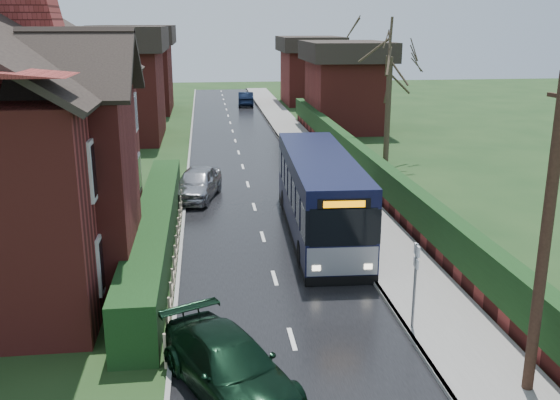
{
  "coord_description": "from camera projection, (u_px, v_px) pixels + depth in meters",
  "views": [
    {
      "loc": [
        -2.05,
        -16.29,
        7.87
      ],
      "look_at": [
        0.51,
        4.79,
        1.8
      ],
      "focal_mm": 40.0,
      "sensor_mm": 36.0,
      "label": 1
    }
  ],
  "objects": [
    {
      "name": "bus_stop_sign",
      "position": [
        415.0,
        275.0,
        16.0
      ],
      "size": [
        0.07,
        0.37,
        2.47
      ],
      "rotation": [
        0.0,
        0.0,
        -0.05
      ],
      "color": "slate",
      "rests_on": "ground"
    },
    {
      "name": "kerb_right",
      "position": [
        322.0,
        203.0,
        27.83
      ],
      "size": [
        0.12,
        100.0,
        0.14
      ],
      "primitive_type": "cube",
      "color": "gray",
      "rests_on": "ground"
    },
    {
      "name": "car_distant",
      "position": [
        246.0,
        99.0,
        60.7
      ],
      "size": [
        1.61,
        4.14,
        1.34
      ],
      "primitive_type": "imported",
      "rotation": [
        0.0,
        0.0,
        3.09
      ],
      "color": "black",
      "rests_on": "ground"
    },
    {
      "name": "front_hedge",
      "position": [
        156.0,
        230.0,
        22.05
      ],
      "size": [
        1.2,
        16.0,
        1.6
      ],
      "primitive_type": "cube",
      "color": "black",
      "rests_on": "ground"
    },
    {
      "name": "telegraph_pole",
      "position": [
        545.0,
        242.0,
        12.76
      ],
      "size": [
        0.24,
        0.9,
        6.99
      ],
      "rotation": [
        0.0,
        0.0,
        0.1
      ],
      "color": "black",
      "rests_on": "ground"
    },
    {
      "name": "pavement",
      "position": [
        349.0,
        203.0,
        27.97
      ],
      "size": [
        2.5,
        100.0,
        0.14
      ],
      "primitive_type": "cube",
      "color": "slate",
      "rests_on": "ground"
    },
    {
      "name": "car_green",
      "position": [
        229.0,
        366.0,
        13.61
      ],
      "size": [
        3.51,
        4.78,
        1.29
      ],
      "primitive_type": "imported",
      "rotation": [
        0.0,
        0.0,
        0.44
      ],
      "color": "black",
      "rests_on": "ground"
    },
    {
      "name": "bus",
      "position": [
        320.0,
        196.0,
        23.65
      ],
      "size": [
        2.72,
        10.21,
        3.08
      ],
      "rotation": [
        0.0,
        0.0,
        -0.04
      ],
      "color": "black",
      "rests_on": "ground"
    },
    {
      "name": "right_wall_hedge",
      "position": [
        383.0,
        181.0,
        27.88
      ],
      "size": [
        0.6,
        50.0,
        1.8
      ],
      "color": "maroon",
      "rests_on": "ground"
    },
    {
      "name": "ground",
      "position": [
        282.0,
        306.0,
        17.95
      ],
      "size": [
        140.0,
        140.0,
        0.0
      ],
      "primitive_type": "plane",
      "color": "#28421C",
      "rests_on": "ground"
    },
    {
      "name": "tree_right_far",
      "position": [
        391.0,
        49.0,
        34.49
      ],
      "size": [
        4.45,
        4.45,
        8.59
      ],
      "color": "#382E21",
      "rests_on": "ground"
    },
    {
      "name": "car_silver",
      "position": [
        197.0,
        183.0,
        28.67
      ],
      "size": [
        2.68,
        4.55,
        1.45
      ],
      "primitive_type": "imported",
      "rotation": [
        0.0,
        0.0,
        -0.24
      ],
      "color": "#ACABB0",
      "rests_on": "ground"
    },
    {
      "name": "kerb_left",
      "position": [
        184.0,
        209.0,
        27.12
      ],
      "size": [
        0.12,
        100.0,
        0.1
      ],
      "primitive_type": "cube",
      "color": "gray",
      "rests_on": "ground"
    },
    {
      "name": "picket_fence",
      "position": [
        178.0,
        238.0,
        22.23
      ],
      "size": [
        0.1,
        16.0,
        0.9
      ],
      "primitive_type": null,
      "color": "tan",
      "rests_on": "ground"
    },
    {
      "name": "road",
      "position": [
        254.0,
        207.0,
        27.49
      ],
      "size": [
        6.0,
        100.0,
        0.02
      ],
      "primitive_type": "cube",
      "color": "black",
      "rests_on": "ground"
    }
  ]
}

